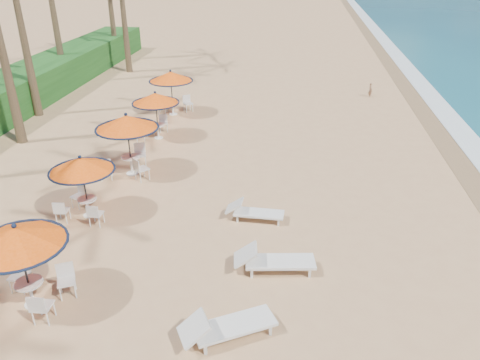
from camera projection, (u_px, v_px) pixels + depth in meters
The scene contains 11 objects.
ground at pixel (222, 309), 11.31m from camera, with size 160.00×160.00×0.00m, color tan.
wetsand_band at pixel (462, 160), 19.25m from camera, with size 1.40×140.00×0.02m, color olive.
station_0 at pixel (21, 246), 10.73m from camera, with size 2.23×2.23×2.32m.
station_1 at pixel (81, 173), 14.55m from camera, with size 2.05×2.05×2.14m.
station_2 at pixel (127, 130), 17.26m from camera, with size 2.36×2.36×2.46m.
station_3 at pixel (155, 104), 20.76m from camera, with size 2.11×2.18×2.20m.
station_4 at pixel (171, 80), 23.70m from camera, with size 2.25×2.25×2.34m.
lounger_near at pixel (225, 326), 10.31m from camera, with size 2.23×1.64×0.78m.
lounger_mid at pixel (272, 260), 12.49m from camera, with size 2.24×0.96×0.78m.
lounger_far at pixel (253, 211), 14.88m from camera, with size 1.87×0.66×0.66m.
person at pixel (370, 89), 27.14m from camera, with size 0.32×0.21×0.87m, color #976A4D.
Camera 1 is at (1.51, -8.59, 7.86)m, focal length 35.00 mm.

